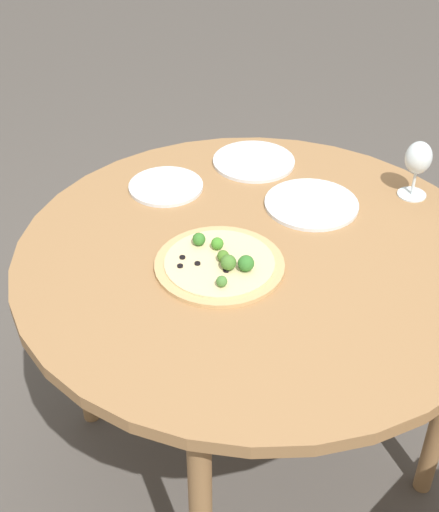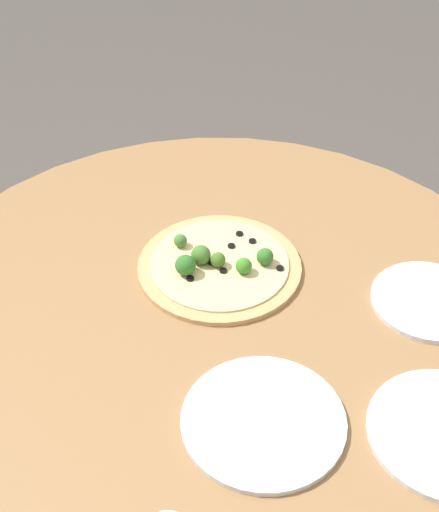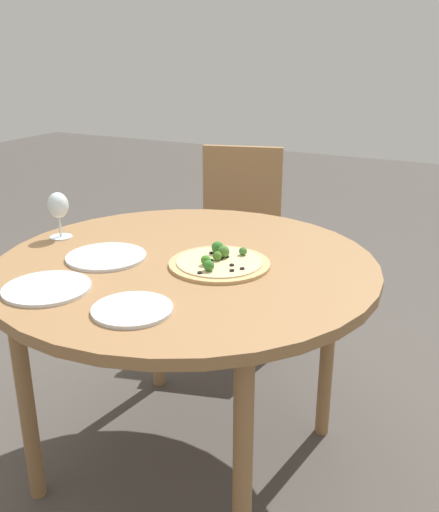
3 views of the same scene
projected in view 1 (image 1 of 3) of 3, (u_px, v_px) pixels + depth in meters
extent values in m
plane|color=#4C4742|center=(249.00, 449.00, 2.16)|extent=(12.00, 12.00, 0.00)
cylinder|color=olive|center=(256.00, 256.00, 1.72)|extent=(1.17, 1.17, 0.03)
cylinder|color=olive|center=(79.00, 333.00, 2.05)|extent=(0.05, 0.05, 0.72)
cylinder|color=olive|center=(286.00, 257.00, 2.34)|extent=(0.05, 0.05, 0.72)
cylinder|color=tan|center=(220.00, 265.00, 1.66)|extent=(0.30, 0.30, 0.01)
cylinder|color=beige|center=(220.00, 262.00, 1.65)|extent=(0.26, 0.26, 0.00)
sphere|color=#357228|center=(199.00, 239.00, 1.69)|extent=(0.03, 0.03, 0.03)
sphere|color=#44742C|center=(228.00, 262.00, 1.62)|extent=(0.04, 0.04, 0.04)
sphere|color=#437632|center=(222.00, 281.00, 1.57)|extent=(0.03, 0.03, 0.03)
sphere|color=#306F29|center=(246.00, 263.00, 1.61)|extent=(0.04, 0.04, 0.04)
sphere|color=#437024|center=(223.00, 256.00, 1.64)|extent=(0.03, 0.03, 0.03)
sphere|color=#408527|center=(217.00, 243.00, 1.68)|extent=(0.03, 0.03, 0.03)
cylinder|color=black|center=(197.00, 263.00, 1.64)|extent=(0.01, 0.01, 0.00)
cylinder|color=black|center=(249.00, 265.00, 1.64)|extent=(0.01, 0.01, 0.00)
cylinder|color=black|center=(180.00, 266.00, 1.63)|extent=(0.01, 0.01, 0.00)
cylinder|color=black|center=(198.00, 236.00, 1.73)|extent=(0.01, 0.01, 0.00)
cylinder|color=black|center=(226.00, 255.00, 1.67)|extent=(0.01, 0.01, 0.00)
cylinder|color=black|center=(224.00, 264.00, 1.64)|extent=(0.01, 0.01, 0.00)
cylinder|color=black|center=(226.00, 270.00, 1.62)|extent=(0.01, 0.01, 0.00)
cylinder|color=black|center=(182.00, 257.00, 1.66)|extent=(0.01, 0.01, 0.00)
cylinder|color=silver|center=(411.00, 194.00, 1.91)|extent=(0.08, 0.08, 0.00)
cylinder|color=silver|center=(413.00, 183.00, 1.89)|extent=(0.01, 0.01, 0.07)
ellipsoid|color=silver|center=(418.00, 157.00, 1.84)|extent=(0.07, 0.07, 0.09)
cylinder|color=silver|center=(311.00, 204.00, 1.86)|extent=(0.25, 0.25, 0.01)
cylinder|color=silver|center=(254.00, 161.00, 2.05)|extent=(0.24, 0.24, 0.01)
cylinder|color=silver|center=(166.00, 186.00, 1.94)|extent=(0.20, 0.20, 0.01)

